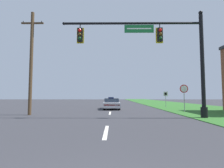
{
  "coord_description": "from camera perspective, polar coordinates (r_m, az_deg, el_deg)",
  "views": [
    {
      "loc": [
        0.31,
        -1.32,
        1.47
      ],
      "look_at": [
        0.0,
        33.91,
        3.93
      ],
      "focal_mm": 28.0,
      "sensor_mm": 36.0,
      "label": 1
    }
  ],
  "objects": [
    {
      "name": "grass_verge_right",
      "position": [
        32.96,
        18.63,
        -6.31
      ],
      "size": [
        10.0,
        110.0,
        0.04
      ],
      "color": "#2D6626",
      "rests_on": "ground"
    },
    {
      "name": "road_center_line",
      "position": [
        23.37,
        -0.26,
        -7.59
      ],
      "size": [
        0.16,
        34.8,
        0.01
      ],
      "color": "silver",
      "rests_on": "ground"
    },
    {
      "name": "signal_mast",
      "position": [
        12.77,
        17.26,
        9.98
      ],
      "size": [
        9.89,
        0.47,
        7.39
      ],
      "color": "black",
      "rests_on": "grass_verge_right"
    },
    {
      "name": "car_ahead",
      "position": [
        20.21,
        -0.17,
        -6.46
      ],
      "size": [
        1.97,
        4.46,
        1.19
      ],
      "color": "black",
      "rests_on": "ground"
    },
    {
      "name": "far_car",
      "position": [
        52.37,
        -0.31,
        -4.95
      ],
      "size": [
        1.82,
        4.39,
        1.19
      ],
      "color": "black",
      "rests_on": "ground"
    },
    {
      "name": "stop_sign",
      "position": [
        17.45,
        22.46,
        -2.41
      ],
      "size": [
        0.76,
        0.07,
        2.5
      ],
      "color": "gray",
      "rests_on": "grass_verge_right"
    },
    {
      "name": "route_sign_post",
      "position": [
        23.55,
        17.12,
        -3.69
      ],
      "size": [
        0.55,
        0.06,
        2.03
      ],
      "color": "gray",
      "rests_on": "grass_verge_right"
    },
    {
      "name": "utility_pole_near",
      "position": [
        15.52,
        -24.88,
        6.89
      ],
      "size": [
        1.8,
        0.26,
        8.3
      ],
      "color": "#4C3823",
      "rests_on": "ground"
    }
  ]
}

